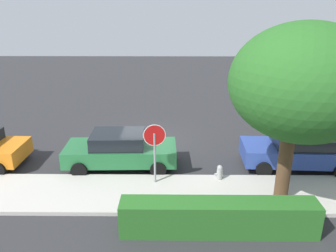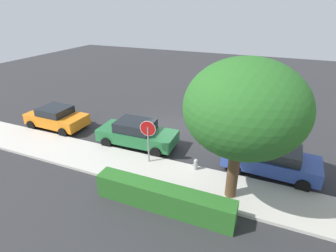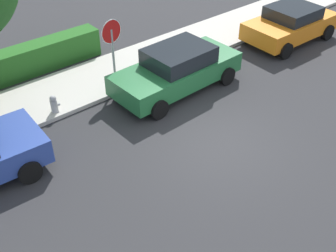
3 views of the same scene
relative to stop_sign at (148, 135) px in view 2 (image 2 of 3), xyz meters
name	(u,v)px [view 2 (image 2 of 3)]	position (x,y,z in m)	size (l,w,h in m)	color
ground_plane	(171,128)	(0.56, -4.47, -1.69)	(60.00, 60.00, 0.00)	#2D2D30
sidewalk_curb	(133,167)	(0.56, 0.71, -1.62)	(32.00, 2.55, 0.14)	beige
stop_sign	(148,135)	(0.00, 0.00, 0.00)	(0.81, 0.12, 2.44)	gray
parked_car_green	(137,133)	(1.52, -1.52, -0.92)	(4.62, 2.14, 1.53)	#236B38
parked_car_blue	(271,159)	(-5.86, -1.56, -0.92)	(4.52, 2.25, 1.47)	#2D479E
parked_car_orange	(57,117)	(7.61, -1.57, -0.94)	(4.05, 2.19, 1.46)	orange
street_tree_near_corner	(245,109)	(-4.57, 1.19, 2.52)	(4.48, 4.48, 6.04)	#513823
fire_hydrant	(196,165)	(-2.46, -0.25, -1.33)	(0.30, 0.22, 0.72)	#A5A5A8
front_yard_hedge	(163,198)	(-2.01, 2.75, -1.16)	(5.82, 0.79, 1.05)	#286623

